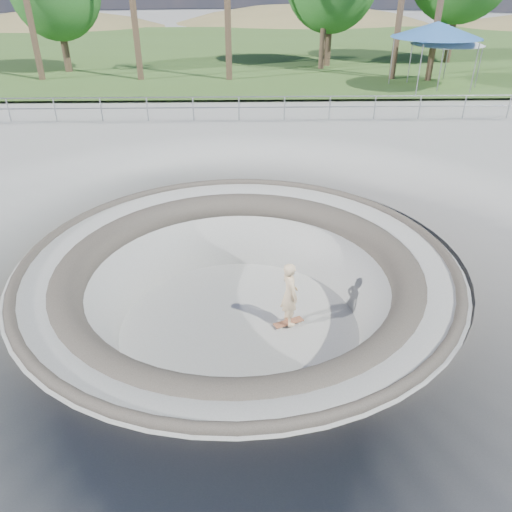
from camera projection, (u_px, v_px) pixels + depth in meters
name	position (u px, v px, depth m)	size (l,w,h in m)	color
ground	(238.00, 260.00, 11.79)	(180.00, 180.00, 0.00)	#A4A59F
skate_bowl	(240.00, 322.00, 12.71)	(14.00, 14.00, 4.10)	#A4A59F
grass_strip	(240.00, 50.00, 41.13)	(180.00, 36.00, 0.12)	#3C5C25
distant_hills	(270.00, 84.00, 64.90)	(103.20, 45.00, 28.60)	olive
safety_railing	(239.00, 108.00, 21.84)	(25.00, 0.06, 1.03)	gray
skateboard	(288.00, 322.00, 12.70)	(0.81, 0.52, 0.08)	#9C5E3E
skater	(290.00, 294.00, 12.26)	(0.63, 0.41, 1.72)	beige
canopy_white	(448.00, 39.00, 27.02)	(5.16, 5.16, 2.77)	gray
canopy_blue	(437.00, 30.00, 26.02)	(6.53, 6.53, 3.36)	gray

